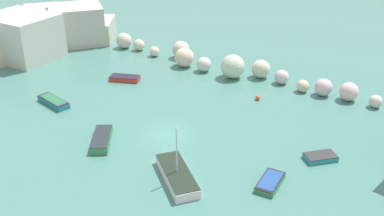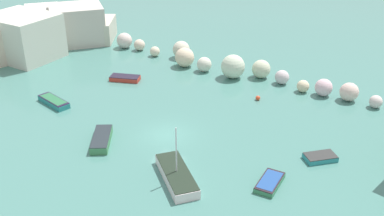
% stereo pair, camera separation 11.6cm
% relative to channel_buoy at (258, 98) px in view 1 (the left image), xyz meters
% --- Properties ---
extents(cove_water, '(160.00, 160.00, 0.00)m').
position_rel_channel_buoy_xyz_m(cove_water, '(-3.33, -10.49, -0.23)').
color(cove_water, '#498177').
rests_on(cove_water, ground).
extents(cliff_headland_left, '(15.54, 20.57, 5.24)m').
position_rel_channel_buoy_xyz_m(cliff_headland_left, '(-30.09, -2.66, 1.99)').
color(cliff_headland_left, beige).
rests_on(cliff_headland_left, ground).
extents(rock_breakwater, '(32.89, 4.31, 2.61)m').
position_rel_channel_buoy_xyz_m(rock_breakwater, '(-6.52, 4.35, 0.78)').
color(rock_breakwater, beige).
rests_on(rock_breakwater, ground).
extents(channel_buoy, '(0.47, 0.47, 0.47)m').
position_rel_channel_buoy_xyz_m(channel_buoy, '(0.00, 0.00, 0.00)').
color(channel_buoy, '#E04C28').
rests_on(channel_buoy, cove_water).
extents(moored_boat_0, '(1.68, 3.04, 0.44)m').
position_rel_channel_buoy_xyz_m(moored_boat_0, '(6.97, -12.15, -0.00)').
color(moored_boat_0, '#367B53').
rests_on(moored_boat_0, cove_water).
extents(moored_boat_1, '(3.43, 3.97, 0.67)m').
position_rel_channel_buoy_xyz_m(moored_boat_1, '(-7.10, -14.54, 0.10)').
color(moored_boat_1, '#408252').
rests_on(moored_boat_1, cove_water).
extents(moored_boat_2, '(2.64, 2.71, 0.45)m').
position_rel_channel_buoy_xyz_m(moored_boat_2, '(8.83, -6.96, -0.01)').
color(moored_boat_2, teal).
rests_on(moored_boat_2, cove_water).
extents(moored_boat_3, '(5.36, 4.72, 4.33)m').
position_rel_channel_buoy_xyz_m(moored_boat_3, '(1.10, -15.33, 0.17)').
color(moored_boat_3, white).
rests_on(moored_boat_3, cove_water).
extents(moored_boat_4, '(3.98, 1.87, 0.57)m').
position_rel_channel_buoy_xyz_m(moored_boat_4, '(-16.01, -11.84, 0.07)').
color(moored_boat_4, teal).
rests_on(moored_boat_4, cove_water).
extents(moored_boat_5, '(3.45, 2.49, 0.51)m').
position_rel_channel_buoy_xyz_m(moored_boat_5, '(-14.18, -3.56, 0.02)').
color(moored_boat_5, '#BD372A').
rests_on(moored_boat_5, cove_water).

